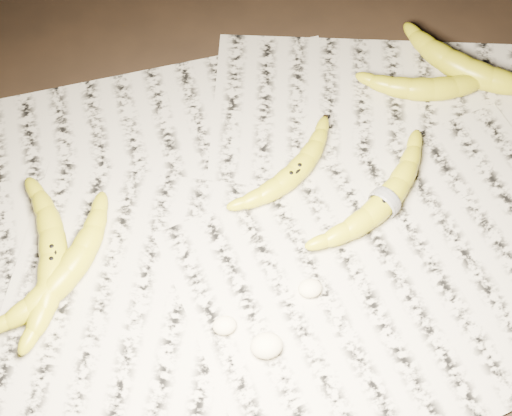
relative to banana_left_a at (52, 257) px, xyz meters
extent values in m
plane|color=black|center=(0.29, -0.03, -0.03)|extent=(3.00, 3.00, 0.00)
cube|color=beige|center=(0.30, -0.01, -0.02)|extent=(0.90, 0.70, 0.01)
torus|color=white|center=(0.45, 0.01, 0.00)|extent=(0.03, 0.04, 0.05)
ellipsoid|color=#F9F3C1|center=(0.26, -0.16, -0.01)|extent=(0.04, 0.03, 0.02)
ellipsoid|color=#F9F3C1|center=(0.21, -0.13, -0.01)|extent=(0.03, 0.03, 0.02)
ellipsoid|color=#F9F3C1|center=(0.33, -0.09, -0.01)|extent=(0.03, 0.03, 0.02)
camera|label=1|loc=(0.19, -0.44, 0.84)|focal=50.00mm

